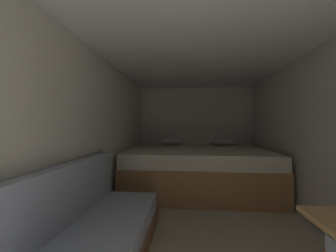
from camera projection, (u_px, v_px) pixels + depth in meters
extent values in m
plane|color=#A39984|center=(204.00, 230.00, 2.29)|extent=(7.02, 7.02, 0.00)
cube|color=silver|center=(196.00, 132.00, 4.81)|extent=(2.68, 0.05, 2.07)
cube|color=silver|center=(91.00, 137.00, 2.42)|extent=(0.05, 5.02, 2.07)
cube|color=silver|center=(330.00, 138.00, 2.16)|extent=(0.05, 5.02, 2.07)
cube|color=white|center=(204.00, 43.00, 2.29)|extent=(2.68, 5.02, 0.05)
cube|color=#9E7247|center=(198.00, 175.00, 3.79)|extent=(2.46, 1.90, 0.52)
cube|color=beige|center=(198.00, 155.00, 3.79)|extent=(2.42, 1.86, 0.22)
ellipsoid|color=white|center=(171.00, 142.00, 4.57)|extent=(0.50, 0.34, 0.15)
ellipsoid|color=white|center=(222.00, 142.00, 4.46)|extent=(0.50, 0.34, 0.15)
cube|color=#99A3B7|center=(42.00, 206.00, 1.47)|extent=(0.12, 2.28, 0.49)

